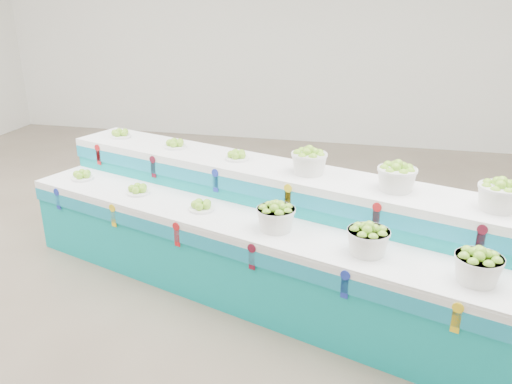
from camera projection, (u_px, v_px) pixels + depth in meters
The scene contains 15 objects.
ground at pixel (172, 282), 4.68m from camera, with size 10.00×10.00×0.00m, color brown.
back_wall at pixel (280, 21), 8.50m from camera, with size 10.00×10.00×0.00m, color silver.
display_stand at pixel (256, 231), 4.51m from camera, with size 4.44×1.14×1.02m, color #0D9FA2, non-canonical shape.
plate_lower_left at pixel (82, 175), 5.10m from camera, with size 0.22×0.22×0.09m, color white.
plate_lower_mid at pixel (138, 189), 4.74m from camera, with size 0.22×0.22×0.09m, color white.
plate_lower_right at pixel (201, 205), 4.38m from camera, with size 0.22×0.22×0.09m, color white.
basket_lower_left at pixel (276, 216), 4.00m from camera, with size 0.30×0.30×0.22m, color silver, non-canonical shape.
basket_lower_mid at pixel (368, 239), 3.63m from camera, with size 0.30×0.30×0.22m, color silver, non-canonical shape.
basket_lower_right at pixel (478, 266), 3.27m from camera, with size 0.30×0.30×0.22m, color silver, non-canonical shape.
plate_upper_left at pixel (120, 133), 5.43m from camera, with size 0.22×0.22×0.09m, color white.
plate_upper_mid at pixel (175, 143), 5.07m from camera, with size 0.22×0.22×0.09m, color white.
plate_upper_right at pixel (237, 155), 4.71m from camera, with size 0.22×0.22×0.09m, color white.
basket_upper_left at pixel (309, 161), 4.33m from camera, with size 0.30×0.30×0.22m, color silver, non-canonical shape.
basket_upper_mid at pixel (397, 176), 3.96m from camera, with size 0.30×0.30×0.22m, color silver, non-canonical shape.
basket_upper_right at pixel (500, 195), 3.60m from camera, with size 0.30×0.30×0.22m, color silver, non-canonical shape.
Camera 1 is at (1.67, -3.79, 2.45)m, focal length 36.38 mm.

